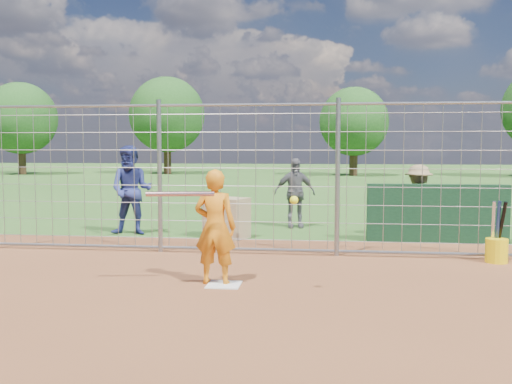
# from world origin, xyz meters

# --- Properties ---
(ground) EXTENTS (100.00, 100.00, 0.00)m
(ground) POSITION_xyz_m (0.00, 0.00, 0.00)
(ground) COLOR #2D591E
(ground) RESTS_ON ground
(infield_dirt) EXTENTS (18.00, 18.00, 0.00)m
(infield_dirt) POSITION_xyz_m (0.00, -3.00, 0.01)
(infield_dirt) COLOR brown
(infield_dirt) RESTS_ON ground
(home_plate) EXTENTS (0.43, 0.43, 0.02)m
(home_plate) POSITION_xyz_m (0.00, -0.20, 0.01)
(home_plate) COLOR silver
(home_plate) RESTS_ON ground
(dugout_wall) EXTENTS (2.60, 0.20, 1.10)m
(dugout_wall) POSITION_xyz_m (3.40, 3.60, 0.55)
(dugout_wall) COLOR #11381E
(dugout_wall) RESTS_ON ground
(batter) EXTENTS (0.58, 0.41, 1.52)m
(batter) POSITION_xyz_m (-0.13, -0.13, 0.76)
(batter) COLOR orange
(batter) RESTS_ON ground
(bystander_a) EXTENTS (0.92, 0.73, 1.83)m
(bystander_a) POSITION_xyz_m (-2.65, 3.83, 0.91)
(bystander_a) COLOR navy
(bystander_a) RESTS_ON ground
(bystander_b) EXTENTS (0.97, 0.55, 1.55)m
(bystander_b) POSITION_xyz_m (0.62, 5.24, 0.78)
(bystander_b) COLOR #58585D
(bystander_b) RESTS_ON ground
(bystander_c) EXTENTS (1.08, 0.94, 1.45)m
(bystander_c) POSITION_xyz_m (3.13, 4.08, 0.73)
(bystander_c) COLOR #8F774E
(bystander_c) RESTS_ON ground
(equipment_bin) EXTENTS (0.95, 0.82, 0.80)m
(equipment_bin) POSITION_xyz_m (-0.63, 3.62, 0.40)
(equipment_bin) COLOR tan
(equipment_bin) RESTS_ON ground
(equipment_in_play) EXTENTS (1.92, 0.27, 0.13)m
(equipment_in_play) POSITION_xyz_m (-0.16, -0.46, 1.20)
(equipment_in_play) COLOR silver
(equipment_in_play) RESTS_ON ground
(bucket_with_bats) EXTENTS (0.34, 0.37, 0.97)m
(bucket_with_bats) POSITION_xyz_m (3.97, 1.76, 0.25)
(bucket_with_bats) COLOR yellow
(bucket_with_bats) RESTS_ON ground
(backstop_fence) EXTENTS (9.08, 0.08, 2.60)m
(backstop_fence) POSITION_xyz_m (0.00, 2.00, 1.26)
(backstop_fence) COLOR gray
(backstop_fence) RESTS_ON ground
(tree_line) EXTENTS (44.66, 6.72, 6.48)m
(tree_line) POSITION_xyz_m (3.13, 28.13, 3.71)
(tree_line) COLOR #3F2B19
(tree_line) RESTS_ON ground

